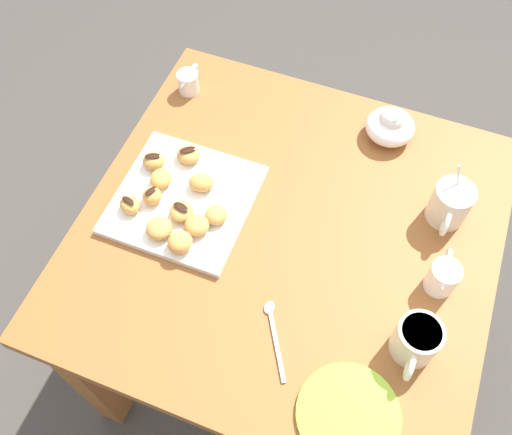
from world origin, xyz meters
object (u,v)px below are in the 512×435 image
beignet_1 (130,205)px  beignet_5 (182,211)px  beignet_7 (154,161)px  saucer_lime_left (348,415)px  dining_table (285,260)px  beignet_6 (201,183)px  beignet_8 (152,196)px  coffee_mug_cream_right (416,340)px  beignet_3 (180,242)px  beignet_2 (161,178)px  coffee_mug_cream_left (450,204)px  pastry_plate_square (184,200)px  cream_pitcher_white (443,276)px  beignet_9 (159,228)px  beignet_0 (216,215)px  chocolate_sauce_pitcher (188,81)px  beignet_4 (189,155)px  ice_cream_bowl (391,125)px  beignet_10 (197,225)px

beignet_1 → beignet_5: beignet_1 is taller
beignet_7 → saucer_lime_left: bearing=57.1°
saucer_lime_left → dining_table: bearing=-144.7°
beignet_6 → beignet_8: (0.07, -0.08, -0.00)m
coffee_mug_cream_right → beignet_3: bearing=-94.2°
dining_table → beignet_2: 0.34m
coffee_mug_cream_left → saucer_lime_left: size_ratio=0.78×
pastry_plate_square → beignet_1: (0.07, -0.09, 0.02)m
cream_pitcher_white → saucer_lime_left: bearing=-17.4°
beignet_9 → beignet_6: bearing=165.8°
beignet_1 → beignet_6: 0.16m
beignet_2 → beignet_5: beignet_2 is taller
coffee_mug_cream_left → beignet_6: 0.53m
saucer_lime_left → beignet_0: bearing=-127.2°
chocolate_sauce_pitcher → saucer_lime_left: chocolate_sauce_pitcher is taller
beignet_4 → beignet_5: 0.15m
pastry_plate_square → cream_pitcher_white: size_ratio=2.77×
coffee_mug_cream_right → cream_pitcher_white: (-0.15, 0.02, -0.01)m
cream_pitcher_white → beignet_6: (-0.04, -0.54, -0.01)m
saucer_lime_left → beignet_0: beignet_0 is taller
ice_cream_bowl → beignet_9: bearing=-40.7°
ice_cream_bowl → beignet_2: ice_cream_bowl is taller
chocolate_sauce_pitcher → ice_cream_bowl: bearing=94.1°
beignet_8 → beignet_9: beignet_8 is taller
beignet_6 → beignet_10: (0.10, 0.04, -0.00)m
coffee_mug_cream_right → beignet_8: (-0.12, -0.60, -0.02)m
beignet_0 → dining_table: bearing=103.2°
beignet_3 → beignet_10: (-0.05, 0.01, -0.00)m
beignet_1 → beignet_10: (-0.01, 0.15, 0.00)m
cream_pitcher_white → ice_cream_bowl: (-0.34, -0.19, -0.00)m
beignet_2 → beignet_7: 0.05m
beignet_3 → beignet_9: (-0.02, -0.05, -0.00)m
beignet_10 → dining_table: bearing=112.8°
cream_pitcher_white → beignet_6: cream_pitcher_white is taller
ice_cream_bowl → beignet_2: size_ratio=2.22×
pastry_plate_square → beignet_5: (0.04, 0.02, 0.02)m
ice_cream_bowl → beignet_6: size_ratio=2.09×
beignet_4 → pastry_plate_square: bearing=18.1°
beignet_9 → ice_cream_bowl: bearing=139.3°
coffee_mug_cream_right → saucer_lime_left: 0.18m
beignet_0 → beignet_4: size_ratio=0.90×
saucer_lime_left → beignet_8: 0.59m
beignet_9 → dining_table: bearing=113.9°
beignet_1 → dining_table: bearing=103.5°
beignet_5 → beignet_6: size_ratio=0.99×
beignet_4 → beignet_6: 0.08m
coffee_mug_cream_right → beignet_5: 0.54m
chocolate_sauce_pitcher → beignet_2: size_ratio=1.78×
saucer_lime_left → beignet_9: size_ratio=3.37×
chocolate_sauce_pitcher → beignet_10: size_ratio=1.76×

